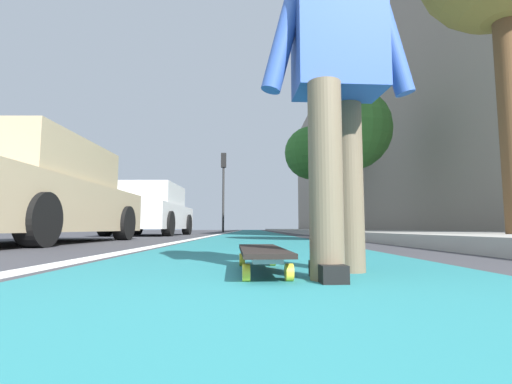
{
  "coord_description": "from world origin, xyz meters",
  "views": [
    {
      "loc": [
        -0.56,
        0.09,
        0.21
      ],
      "look_at": [
        9.67,
        -0.06,
        1.23
      ],
      "focal_mm": 25.67,
      "sensor_mm": 36.0,
      "label": 1
    }
  ],
  "objects_px": {
    "parked_car_near": "(34,194)",
    "parked_car_mid": "(151,211)",
    "skateboard": "(262,252)",
    "skater_person": "(337,69)",
    "traffic_light": "(223,177)",
    "street_tree_far": "(311,153)",
    "street_tree_mid": "(349,130)"
  },
  "relations": [
    {
      "from": "skateboard",
      "to": "street_tree_far",
      "type": "bearing_deg",
      "value": -10.42
    },
    {
      "from": "skateboard",
      "to": "parked_car_near",
      "type": "xyz_separation_m",
      "value": [
        3.52,
        3.17,
        0.6
      ]
    },
    {
      "from": "traffic_light",
      "to": "street_tree_mid",
      "type": "distance_m",
      "value": 10.35
    },
    {
      "from": "street_tree_mid",
      "to": "street_tree_far",
      "type": "xyz_separation_m",
      "value": [
        6.92,
        0.0,
        0.72
      ]
    },
    {
      "from": "parked_car_near",
      "to": "traffic_light",
      "type": "bearing_deg",
      "value": -6.23
    },
    {
      "from": "skater_person",
      "to": "traffic_light",
      "type": "bearing_deg",
      "value": 5.9
    },
    {
      "from": "parked_car_near",
      "to": "skateboard",
      "type": "bearing_deg",
      "value": -137.92
    },
    {
      "from": "skateboard",
      "to": "parked_car_near",
      "type": "distance_m",
      "value": 4.78
    },
    {
      "from": "parked_car_near",
      "to": "parked_car_mid",
      "type": "relative_size",
      "value": 1.03
    },
    {
      "from": "traffic_light",
      "to": "skater_person",
      "type": "bearing_deg",
      "value": -174.1
    },
    {
      "from": "skater_person",
      "to": "street_tree_far",
      "type": "height_order",
      "value": "street_tree_far"
    },
    {
      "from": "parked_car_near",
      "to": "street_tree_far",
      "type": "distance_m",
      "value": 14.14
    },
    {
      "from": "skater_person",
      "to": "parked_car_mid",
      "type": "relative_size",
      "value": 0.4
    },
    {
      "from": "skater_person",
      "to": "parked_car_mid",
      "type": "xyz_separation_m",
      "value": [
        9.3,
        3.37,
        -0.22
      ]
    },
    {
      "from": "parked_car_mid",
      "to": "traffic_light",
      "type": "bearing_deg",
      "value": -9.09
    },
    {
      "from": "skater_person",
      "to": "traffic_light",
      "type": "distance_m",
      "value": 18.65
    },
    {
      "from": "street_tree_far",
      "to": "parked_car_mid",
      "type": "bearing_deg",
      "value": 138.56
    },
    {
      "from": "traffic_light",
      "to": "street_tree_mid",
      "type": "relative_size",
      "value": 0.99
    },
    {
      "from": "street_tree_far",
      "to": "skater_person",
      "type": "bearing_deg",
      "value": 170.88
    },
    {
      "from": "skater_person",
      "to": "street_tree_mid",
      "type": "bearing_deg",
      "value": -15.78
    },
    {
      "from": "skateboard",
      "to": "street_tree_far",
      "type": "xyz_separation_m",
      "value": [
        15.88,
        -2.92,
        3.78
      ]
    },
    {
      "from": "parked_car_mid",
      "to": "parked_car_near",
      "type": "bearing_deg",
      "value": 178.46
    },
    {
      "from": "street_tree_mid",
      "to": "street_tree_far",
      "type": "bearing_deg",
      "value": 0.0
    },
    {
      "from": "traffic_light",
      "to": "street_tree_far",
      "type": "relative_size",
      "value": 0.84
    },
    {
      "from": "skateboard",
      "to": "parked_car_mid",
      "type": "distance_m",
      "value": 9.66
    },
    {
      "from": "skater_person",
      "to": "parked_car_near",
      "type": "distance_m",
      "value": 5.09
    },
    {
      "from": "parked_car_near",
      "to": "street_tree_far",
      "type": "bearing_deg",
      "value": -26.24
    },
    {
      "from": "skater_person",
      "to": "parked_car_near",
      "type": "xyz_separation_m",
      "value": [
        3.67,
        3.52,
        -0.24
      ]
    },
    {
      "from": "parked_car_mid",
      "to": "traffic_light",
      "type": "relative_size",
      "value": 0.93
    },
    {
      "from": "skateboard",
      "to": "parked_car_near",
      "type": "relative_size",
      "value": 0.2
    },
    {
      "from": "skateboard",
      "to": "skater_person",
      "type": "bearing_deg",
      "value": -113.37
    },
    {
      "from": "parked_car_near",
      "to": "traffic_light",
      "type": "relative_size",
      "value": 0.96
    }
  ]
}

